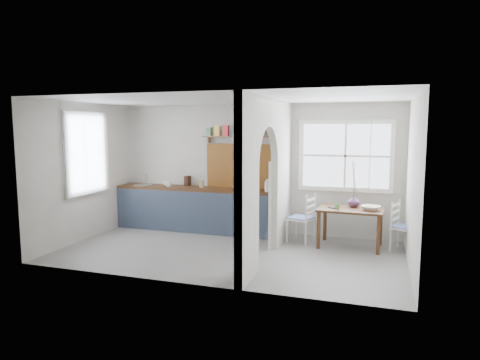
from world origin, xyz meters
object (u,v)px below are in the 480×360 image
(vase, at_px, (354,201))
(kettle, at_px, (269,185))
(chair_left, at_px, (301,217))
(chair_right, at_px, (405,227))
(dining_table, at_px, (350,228))

(vase, bearing_deg, kettle, 176.54)
(chair_left, height_order, kettle, kettle)
(chair_left, distance_m, chair_right, 1.82)
(chair_right, bearing_deg, kettle, 107.59)
(chair_left, relative_size, kettle, 3.84)
(chair_left, xyz_separation_m, kettle, (-0.67, 0.16, 0.56))
(chair_right, height_order, vase, vase)
(dining_table, bearing_deg, chair_right, 5.27)
(kettle, relative_size, vase, 1.11)
(chair_right, relative_size, kettle, 3.59)
(vase, bearing_deg, chair_left, -176.14)
(dining_table, relative_size, kettle, 4.69)
(chair_left, height_order, chair_right, chair_left)
(dining_table, xyz_separation_m, vase, (0.04, 0.15, 0.46))
(dining_table, distance_m, vase, 0.49)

